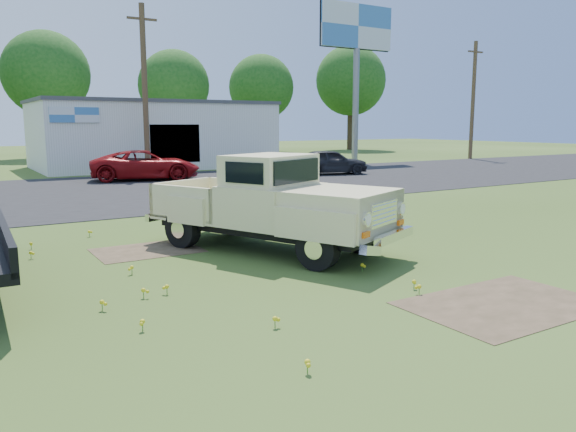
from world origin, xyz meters
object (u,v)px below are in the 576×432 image
object	(u,v)px
billboard	(357,40)
vintage_pickup_truck	(270,203)
dark_sedan	(330,162)
red_pickup	(146,165)

from	to	relation	value
billboard	vintage_pickup_truck	distance (m)	30.37
billboard	dark_sedan	size ratio (longest dim) A/B	2.75
billboard	dark_sedan	xyz separation A→B (m)	(-7.61, -7.48, -7.85)
billboard	vintage_pickup_truck	bearing A→B (deg)	-131.96
red_pickup	dark_sedan	size ratio (longest dim) A/B	1.30
red_pickup	billboard	bearing A→B (deg)	-56.77
vintage_pickup_truck	billboard	bearing A→B (deg)	24.15
billboard	dark_sedan	bearing A→B (deg)	-135.47
vintage_pickup_truck	red_pickup	world-z (taller)	vintage_pickup_truck
dark_sedan	vintage_pickup_truck	bearing A→B (deg)	157.38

